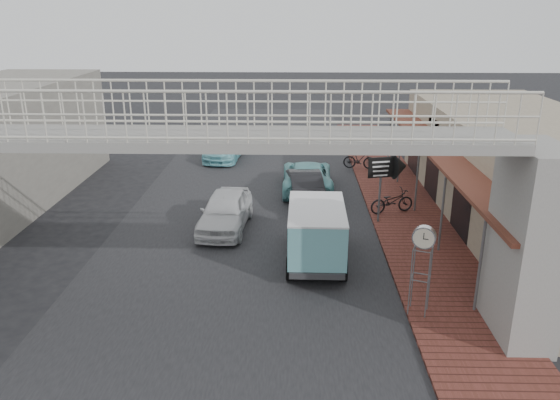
# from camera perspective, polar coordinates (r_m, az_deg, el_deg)

# --- Properties ---
(ground) EXTENTS (120.00, 120.00, 0.00)m
(ground) POSITION_cam_1_polar(r_m,az_deg,el_deg) (18.33, -4.51, -6.57)
(ground) COLOR black
(ground) RESTS_ON ground
(road_strip) EXTENTS (10.00, 60.00, 0.01)m
(road_strip) POSITION_cam_1_polar(r_m,az_deg,el_deg) (18.33, -4.51, -6.55)
(road_strip) COLOR black
(road_strip) RESTS_ON ground
(sidewalk) EXTENTS (3.00, 40.00, 0.10)m
(sidewalk) POSITION_cam_1_polar(r_m,az_deg,el_deg) (21.47, 13.89, -2.99)
(sidewalk) COLOR brown
(sidewalk) RESTS_ON ground
(shophouse_row) EXTENTS (7.20, 18.00, 4.00)m
(shophouse_row) POSITION_cam_1_polar(r_m,az_deg,el_deg) (23.13, 24.65, 2.52)
(shophouse_row) COLOR gray
(shophouse_row) RESTS_ON ground
(footbridge) EXTENTS (16.40, 2.40, 6.34)m
(footbridge) POSITION_cam_1_polar(r_m,az_deg,el_deg) (13.43, -6.57, -1.73)
(footbridge) COLOR gray
(footbridge) RESTS_ON ground
(white_hatchback) EXTENTS (2.00, 4.34, 1.44)m
(white_hatchback) POSITION_cam_1_polar(r_m,az_deg,el_deg) (20.93, -5.74, -1.12)
(white_hatchback) COLOR silver
(white_hatchback) RESTS_ON ground
(dark_sedan) EXTENTS (1.84, 4.11, 1.31)m
(dark_sedan) POSITION_cam_1_polar(r_m,az_deg,el_deg) (23.72, 2.72, 1.25)
(dark_sedan) COLOR black
(dark_sedan) RESTS_ON ground
(angkot_curb) EXTENTS (2.25, 4.86, 1.35)m
(angkot_curb) POSITION_cam_1_polar(r_m,az_deg,el_deg) (25.45, 2.88, 2.54)
(angkot_curb) COLOR #6BB7BA
(angkot_curb) RESTS_ON ground
(angkot_far) EXTENTS (2.33, 4.66, 1.30)m
(angkot_far) POSITION_cam_1_polar(r_m,az_deg,el_deg) (31.19, -5.71, 5.54)
(angkot_far) COLOR #7FD1DD
(angkot_far) RESTS_ON ground
(angkot_van) EXTENTS (1.95, 4.11, 2.00)m
(angkot_van) POSITION_cam_1_polar(r_m,az_deg,el_deg) (17.92, 3.82, -2.74)
(angkot_van) COLOR black
(angkot_van) RESTS_ON ground
(motorcycle_near) EXTENTS (1.99, 1.21, 0.99)m
(motorcycle_near) POSITION_cam_1_polar(r_m,az_deg,el_deg) (22.72, 11.60, -0.12)
(motorcycle_near) COLOR black
(motorcycle_near) RESTS_ON sidewalk
(motorcycle_far) EXTENTS (1.76, 0.75, 1.02)m
(motorcycle_far) POSITION_cam_1_polar(r_m,az_deg,el_deg) (28.87, 8.31, 4.24)
(motorcycle_far) COLOR black
(motorcycle_far) RESTS_ON sidewalk
(street_clock) EXTENTS (0.66, 0.62, 2.54)m
(street_clock) POSITION_cam_1_polar(r_m,az_deg,el_deg) (14.86, 14.80, -4.21)
(street_clock) COLOR #59595B
(street_clock) RESTS_ON sidewalk
(arrow_sign) EXTENTS (1.62, 1.07, 2.70)m
(arrow_sign) POSITION_cam_1_polar(r_m,az_deg,el_deg) (21.39, 12.21, 3.37)
(arrow_sign) COLOR #59595B
(arrow_sign) RESTS_ON sidewalk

